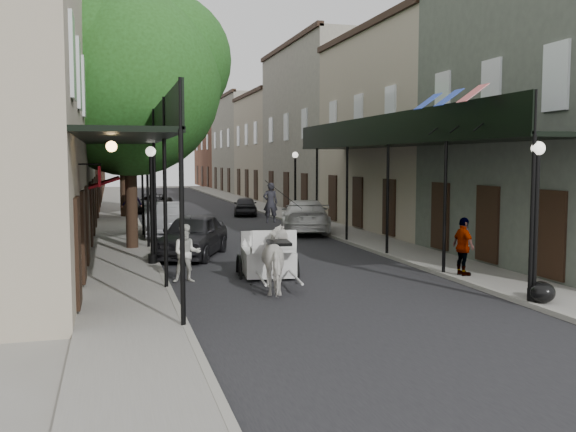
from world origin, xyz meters
TOP-DOWN VIEW (x-y plane):
  - ground at (0.00, 0.00)m, footprint 140.00×140.00m
  - road at (0.00, 20.00)m, footprint 8.00×90.00m
  - sidewalk_left at (-5.00, 20.00)m, footprint 2.20×90.00m
  - sidewalk_right at (5.00, 20.00)m, footprint 2.20×90.00m
  - building_row_left at (-8.60, 30.00)m, footprint 5.00×80.00m
  - building_row_right at (8.60, 30.00)m, footprint 5.00×80.00m
  - gallery_left at (-4.79, 6.98)m, footprint 2.20×18.05m
  - gallery_right at (4.79, 6.98)m, footprint 2.20×18.05m
  - tree_near at (-4.20, 10.18)m, footprint 7.31×6.80m
  - tree_far at (-4.25, 24.18)m, footprint 6.45×6.00m
  - lamppost_right_near at (4.10, -2.00)m, footprint 0.32×0.32m
  - lamppost_left at (-4.10, 6.00)m, footprint 0.32×0.32m
  - lamppost_right_far at (4.10, 18.00)m, footprint 0.32×0.32m
  - horse at (-1.18, 1.20)m, footprint 1.11×2.06m
  - carriage at (-0.91, 3.79)m, footprint 1.88×2.60m
  - pedestrian_walking at (-3.35, 3.12)m, footprint 0.83×0.66m
  - pedestrian_sidewalk_left at (-4.20, 22.69)m, footprint 1.39×1.08m
  - pedestrian_sidewalk_right at (4.30, 1.44)m, footprint 0.44×0.99m
  - car_left_near at (-2.60, 7.79)m, footprint 3.36×4.83m
  - car_left_mid at (-3.15, 14.00)m, footprint 1.73×4.66m
  - car_left_far at (-2.80, 27.84)m, footprint 3.21×4.80m
  - car_right_near at (3.42, 14.00)m, footprint 3.44×5.73m
  - car_right_far at (2.60, 23.82)m, footprint 2.01×3.65m
  - trash_bags at (4.32, -2.03)m, footprint 0.84×0.99m

SIDE VIEW (x-z plane):
  - ground at x=0.00m, z-range 0.00..0.00m
  - road at x=0.00m, z-range 0.00..0.01m
  - sidewalk_left at x=-5.00m, z-range 0.00..0.12m
  - sidewalk_right at x=5.00m, z-range 0.00..0.12m
  - trash_bags at x=4.32m, z-range 0.10..0.59m
  - car_right_far at x=2.60m, z-range 0.00..1.18m
  - car_left_far at x=-2.80m, z-range 0.00..1.22m
  - car_left_mid at x=-3.15m, z-range 0.00..1.52m
  - car_left_near at x=-2.60m, z-range 0.00..1.53m
  - car_right_near at x=3.42m, z-range 0.00..1.55m
  - pedestrian_walking at x=-3.35m, z-range 0.00..1.63m
  - horse at x=-1.18m, z-range 0.00..1.67m
  - pedestrian_sidewalk_right at x=4.30m, z-range 0.12..1.78m
  - pedestrian_sidewalk_left at x=-4.20m, z-range 0.12..2.00m
  - carriage at x=-0.91m, z-range -0.31..2.48m
  - lamppost_right_near at x=4.10m, z-range 0.19..3.90m
  - lamppost_left at x=-4.10m, z-range 0.19..3.90m
  - lamppost_right_far at x=4.10m, z-range 0.19..3.90m
  - gallery_left at x=-4.79m, z-range 1.61..6.49m
  - gallery_right at x=4.79m, z-range 1.61..6.49m
  - building_row_left at x=-8.60m, z-range 0.00..10.50m
  - building_row_right at x=8.60m, z-range 0.00..10.50m
  - tree_far at x=-4.25m, z-range 1.53..10.14m
  - tree_near at x=-4.20m, z-range 1.67..11.30m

